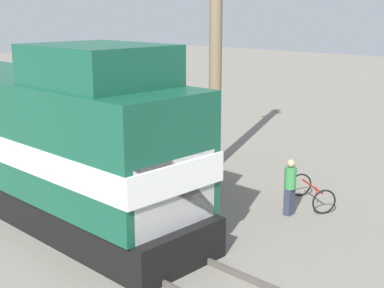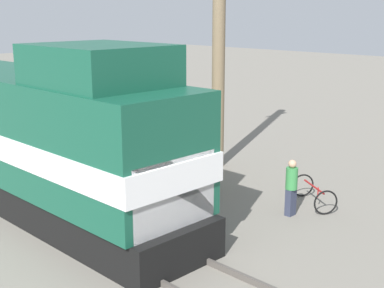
{
  "view_description": "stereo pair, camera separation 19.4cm",
  "coord_description": "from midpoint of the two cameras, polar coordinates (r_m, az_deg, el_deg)",
  "views": [
    {
      "loc": [
        -7.77,
        -11.9,
        5.74
      ],
      "look_at": [
        1.2,
        -3.27,
        2.64
      ],
      "focal_mm": 50.0,
      "sensor_mm": 36.0,
      "label": 1
    },
    {
      "loc": [
        -7.63,
        -12.04,
        5.74
      ],
      "look_at": [
        1.2,
        -3.27,
        2.64
      ],
      "focal_mm": 50.0,
      "sensor_mm": 36.0,
      "label": 2
    }
  ],
  "objects": [
    {
      "name": "rail_near",
      "position": [
        14.97,
        -13.98,
        -8.68
      ],
      "size": [
        0.08,
        28.08,
        0.15
      ],
      "primitive_type": "cube",
      "color": "#4C4742",
      "rests_on": "ground_plane"
    },
    {
      "name": "billboard_sign",
      "position": [
        21.03,
        -4.93,
        5.2
      ],
      "size": [
        1.69,
        0.12,
        3.47
      ],
      "color": "#595959",
      "rests_on": "ground_plane"
    },
    {
      "name": "utility_pole",
      "position": [
        19.65,
        3.18,
        12.66
      ],
      "size": [
        1.8,
        0.47,
        10.5
      ],
      "color": "#726047",
      "rests_on": "ground_plane"
    },
    {
      "name": "bicycle",
      "position": [
        16.68,
        13.18,
        -5.14
      ],
      "size": [
        1.52,
        1.79,
        0.74
      ],
      "rotation": [
        0.0,
        0.0,
        -0.57
      ],
      "color": "black",
      "rests_on": "ground_plane"
    },
    {
      "name": "ground_plane",
      "position": [
        15.35,
        -11.66,
        -8.27
      ],
      "size": [
        120.0,
        120.0,
        0.0
      ],
      "primitive_type": "plane",
      "color": "slate"
    },
    {
      "name": "vendor_umbrella",
      "position": [
        17.43,
        -2.62,
        2.12
      ],
      "size": [
        2.17,
        2.17,
        2.41
      ],
      "color": "#4C4C4C",
      "rests_on": "ground_plane"
    },
    {
      "name": "rail_far",
      "position": [
        15.69,
        -9.48,
        -7.37
      ],
      "size": [
        0.08,
        28.08,
        0.15
      ],
      "primitive_type": "cube",
      "color": "#4C4742",
      "rests_on": "ground_plane"
    },
    {
      "name": "shrub_cluster",
      "position": [
        17.95,
        1.0,
        -3.18
      ],
      "size": [
        0.89,
        0.89,
        0.89
      ],
      "primitive_type": "sphere",
      "color": "#388C38",
      "rests_on": "ground_plane"
    },
    {
      "name": "locomotive",
      "position": [
        17.01,
        -17.19,
        1.1
      ],
      "size": [
        2.92,
        14.92,
        4.97
      ],
      "color": "black",
      "rests_on": "ground_plane"
    },
    {
      "name": "person_bystander",
      "position": [
        15.58,
        10.91,
        -4.38
      ],
      "size": [
        0.34,
        0.34,
        1.66
      ],
      "color": "#2D3347",
      "rests_on": "ground_plane"
    }
  ]
}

